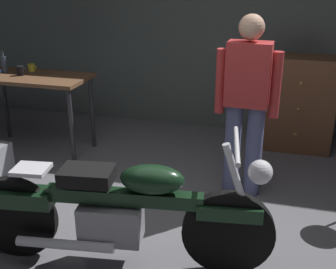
% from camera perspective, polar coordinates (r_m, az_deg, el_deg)
% --- Properties ---
extents(ground_plane, '(12.00, 12.00, 0.00)m').
position_cam_1_polar(ground_plane, '(3.42, -2.51, -14.50)').
color(ground_plane, slate).
extents(back_wall, '(8.00, 0.12, 3.10)m').
position_cam_1_polar(back_wall, '(5.51, 6.51, 16.61)').
color(back_wall, '#56605B').
rests_on(back_wall, ground_plane).
extents(workbench, '(1.30, 0.64, 0.90)m').
position_cam_1_polar(workbench, '(5.02, -17.93, 6.37)').
color(workbench, brown).
rests_on(workbench, ground_plane).
extents(motorcycle, '(2.18, 0.68, 1.00)m').
position_cam_1_polar(motorcycle, '(2.99, -6.59, -10.07)').
color(motorcycle, black).
rests_on(motorcycle, ground_plane).
extents(person_standing, '(0.57, 0.23, 1.67)m').
position_cam_1_polar(person_standing, '(3.81, 10.60, 4.60)').
color(person_standing, slate).
rests_on(person_standing, ground_plane).
extents(wooden_dresser, '(0.80, 0.47, 1.10)m').
position_cam_1_polar(wooden_dresser, '(5.14, 17.23, 4.04)').
color(wooden_dresser, brown).
rests_on(wooden_dresser, ground_plane).
extents(mug_yellow_tall, '(0.11, 0.08, 0.09)m').
position_cam_1_polar(mug_yellow_tall, '(5.20, -18.04, 8.63)').
color(mug_yellow_tall, yellow).
rests_on(mug_yellow_tall, workbench).
extents(mug_black_matte, '(0.11, 0.07, 0.10)m').
position_cam_1_polar(mug_black_matte, '(5.03, -19.37, 8.18)').
color(mug_black_matte, black).
rests_on(mug_black_matte, workbench).
extents(bottle, '(0.06, 0.06, 0.24)m').
position_cam_1_polar(bottle, '(5.26, -21.39, 8.96)').
color(bottle, '#3F4C59').
rests_on(bottle, workbench).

